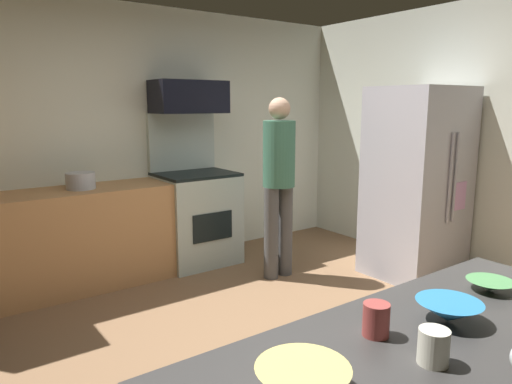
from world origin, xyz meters
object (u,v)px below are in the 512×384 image
object	(u,v)px
mug_tea	(376,320)
microwave	(189,97)
person_cook	(279,178)
refrigerator	(417,183)
mixing_bowl_small	(303,381)
stock_pot	(81,181)
mug_coffee	(434,347)
mixing_bowl_prep	(449,311)
mixing_bowl_large	(490,285)
oven_range	(196,214)

from	to	relation	value
mug_tea	microwave	bearing A→B (deg)	71.44
person_cook	mug_tea	distance (m)	2.93
microwave	refrigerator	distance (m)	2.39
mixing_bowl_small	stock_pot	bearing A→B (deg)	83.28
refrigerator	mug_coffee	bearing A→B (deg)	-143.76
person_cook	microwave	bearing A→B (deg)	115.07
person_cook	mixing_bowl_prep	distance (m)	2.86
mixing_bowl_large	stock_pot	distance (m)	3.40
oven_range	microwave	xyz separation A→B (m)	(0.00, 0.08, 1.19)
oven_range	mug_coffee	xyz separation A→B (m)	(-1.14, -3.52, 0.43)
mug_tea	mixing_bowl_large	bearing A→B (deg)	-1.79
microwave	mixing_bowl_prep	world-z (taller)	microwave
microwave	stock_pot	world-z (taller)	microwave
mixing_bowl_small	refrigerator	bearing A→B (deg)	31.05
mug_coffee	mixing_bowl_small	bearing A→B (deg)	164.90
mixing_bowl_prep	stock_pot	world-z (taller)	stock_pot
oven_range	person_cook	size ratio (longest dim) A/B	0.91
stock_pot	person_cook	bearing A→B (deg)	-28.17
mixing_bowl_large	mug_coffee	distance (m)	0.70
refrigerator	mixing_bowl_prep	size ratio (longest dim) A/B	7.99
refrigerator	mixing_bowl_large	bearing A→B (deg)	-138.57
microwave	mixing_bowl_small	distance (m)	3.89
refrigerator	mixing_bowl_small	world-z (taller)	refrigerator
mug_coffee	stock_pot	xyz separation A→B (m)	(-0.00, 3.52, 0.02)
refrigerator	person_cook	xyz separation A→B (m)	(-1.13, 0.70, 0.06)
oven_range	person_cook	bearing A→B (deg)	-62.74
stock_pot	mixing_bowl_prep	bearing A→B (deg)	-85.20
mixing_bowl_small	mug_tea	xyz separation A→B (m)	(0.40, 0.10, 0.02)
oven_range	mug_tea	distance (m)	3.52
mug_coffee	mug_tea	distance (m)	0.21
mixing_bowl_prep	mug_tea	size ratio (longest dim) A/B	2.07
mixing_bowl_large	mixing_bowl_small	size ratio (longest dim) A/B	0.74
microwave	mixing_bowl_large	bearing A→B (deg)	-97.80
refrigerator	mug_tea	world-z (taller)	refrigerator
person_cook	mixing_bowl_prep	bearing A→B (deg)	-116.77
mug_coffee	person_cook	bearing A→B (deg)	59.64
oven_range	mug_tea	world-z (taller)	oven_range
refrigerator	mug_tea	distance (m)	3.22
microwave	person_cook	xyz separation A→B (m)	(0.43, -0.92, -0.76)
person_cook	stock_pot	distance (m)	1.78
mug_coffee	stock_pot	bearing A→B (deg)	90.04
oven_range	mixing_bowl_small	world-z (taller)	oven_range
mixing_bowl_prep	microwave	bearing A→B (deg)	76.16
mug_coffee	refrigerator	bearing A→B (deg)	36.24
microwave	mug_tea	size ratio (longest dim) A/B	6.79
microwave	oven_range	bearing A→B (deg)	-90.00
mug_tea	stock_pot	distance (m)	3.31
microwave	mixing_bowl_prep	size ratio (longest dim) A/B	3.28
person_cook	refrigerator	bearing A→B (deg)	-32.03
mug_coffee	microwave	bearing A→B (deg)	72.46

